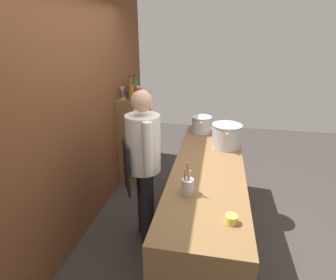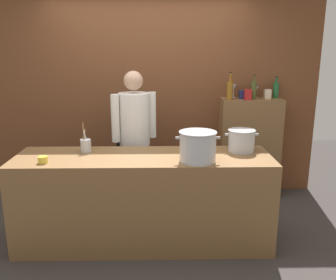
{
  "view_description": "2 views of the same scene",
  "coord_description": "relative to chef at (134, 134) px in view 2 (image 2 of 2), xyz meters",
  "views": [
    {
      "loc": [
        -2.48,
        -0.05,
        2.13
      ],
      "look_at": [
        0.14,
        0.45,
        1.08
      ],
      "focal_mm": 28.71,
      "sensor_mm": 36.0,
      "label": 1
    },
    {
      "loc": [
        0.17,
        -3.31,
        1.91
      ],
      "look_at": [
        0.24,
        0.37,
        0.96
      ],
      "focal_mm": 38.72,
      "sensor_mm": 36.0,
      "label": 2
    }
  ],
  "objects": [
    {
      "name": "spice_tin_navy",
      "position": [
        1.32,
        0.55,
        0.36
      ],
      "size": [
        0.09,
        0.09,
        0.1
      ],
      "primitive_type": "cube",
      "color": "navy",
      "rests_on": "bar_cabinet"
    },
    {
      "name": "spice_tin_cream",
      "position": [
        1.64,
        0.55,
        0.37
      ],
      "size": [
        0.08,
        0.08,
        0.11
      ],
      "primitive_type": "cube",
      "color": "beige",
      "rests_on": "bar_cabinet"
    },
    {
      "name": "wine_glass_wide",
      "position": [
        1.22,
        0.64,
        0.44
      ],
      "size": [
        0.07,
        0.07,
        0.17
      ],
      "color": "silver",
      "rests_on": "bar_cabinet"
    },
    {
      "name": "stockpot_large",
      "position": [
        0.63,
        -0.82,
        0.07
      ],
      "size": [
        0.4,
        0.34,
        0.28
      ],
      "color": "#B7BABF",
      "rests_on": "prep_counter"
    },
    {
      "name": "ground_plane",
      "position": [
        0.13,
        -0.65,
        -0.96
      ],
      "size": [
        8.0,
        8.0,
        0.0
      ],
      "primitive_type": "plane",
      "color": "#383330"
    },
    {
      "name": "spice_tin_red",
      "position": [
        1.36,
        0.44,
        0.38
      ],
      "size": [
        0.08,
        0.08,
        0.13
      ],
      "primitive_type": "cube",
      "color": "red",
      "rests_on": "bar_cabinet"
    },
    {
      "name": "chef",
      "position": [
        0.0,
        0.0,
        0.0
      ],
      "size": [
        0.48,
        0.41,
        1.66
      ],
      "rotation": [
        0.0,
        0.0,
        3.61
      ],
      "color": "black",
      "rests_on": "ground_plane"
    },
    {
      "name": "wine_bottle_green",
      "position": [
        1.76,
        0.61,
        0.42
      ],
      "size": [
        0.07,
        0.07,
        0.27
      ],
      "color": "#1E592D",
      "rests_on": "bar_cabinet"
    },
    {
      "name": "brick_back_panel",
      "position": [
        0.13,
        0.75,
        0.54
      ],
      "size": [
        4.4,
        0.1,
        3.0
      ],
      "primitive_type": "cube",
      "color": "brown",
      "rests_on": "ground_plane"
    },
    {
      "name": "utensil_crock",
      "position": [
        -0.44,
        -0.5,
        0.0
      ],
      "size": [
        0.1,
        0.1,
        0.3
      ],
      "color": "#B7BABF",
      "rests_on": "prep_counter"
    },
    {
      "name": "prep_counter",
      "position": [
        0.13,
        -0.65,
        -0.51
      ],
      "size": [
        2.45,
        0.7,
        0.9
      ],
      "primitive_type": "cube",
      "color": "brown",
      "rests_on": "ground_plane"
    },
    {
      "name": "wine_bottle_amber",
      "position": [
        1.15,
        0.48,
        0.43
      ],
      "size": [
        0.08,
        0.08,
        0.33
      ],
      "color": "#8C5919",
      "rests_on": "bar_cabinet"
    },
    {
      "name": "butter_jar",
      "position": [
        -0.76,
        -0.85,
        -0.03
      ],
      "size": [
        0.09,
        0.09,
        0.06
      ],
      "primitive_type": "cylinder",
      "color": "yellow",
      "rests_on": "prep_counter"
    },
    {
      "name": "stockpot_small",
      "position": [
        1.1,
        -0.5,
        0.04
      ],
      "size": [
        0.33,
        0.27,
        0.22
      ],
      "color": "#B7BABF",
      "rests_on": "prep_counter"
    },
    {
      "name": "wine_bottle_olive",
      "position": [
        1.45,
        0.53,
        0.43
      ],
      "size": [
        0.07,
        0.07,
        0.3
      ],
      "color": "#475123",
      "rests_on": "bar_cabinet"
    },
    {
      "name": "wine_glass_short",
      "position": [
        1.5,
        0.62,
        0.42
      ],
      "size": [
        0.07,
        0.07,
        0.15
      ],
      "color": "silver",
      "rests_on": "bar_cabinet"
    },
    {
      "name": "bar_cabinet",
      "position": [
        1.44,
        0.54,
        -0.33
      ],
      "size": [
        0.76,
        0.32,
        1.28
      ],
      "primitive_type": "cube",
      "color": "brown",
      "rests_on": "ground_plane"
    }
  ]
}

